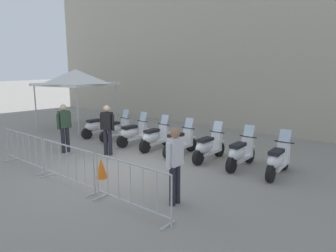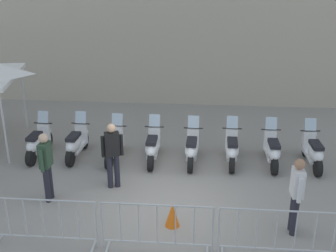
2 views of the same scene
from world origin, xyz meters
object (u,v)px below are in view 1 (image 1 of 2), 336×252
at_px(motorcycle_0, 97,127).
at_px(officer_mid_plaza, 175,162).
at_px(motorcycle_4, 179,142).
at_px(barrier_segment_0, 24,150).
at_px(motorcycle_5, 208,147).
at_px(canopy_tent, 76,77).
at_px(traffic_cone, 101,168).
at_px(motorcycle_1, 116,130).
at_px(officer_by_barriers, 107,127).
at_px(officer_near_row_end, 64,125).
at_px(motorcycle_2, 133,134).
at_px(motorcycle_7, 278,161).
at_px(motorcycle_3, 155,138).
at_px(barrier_segment_1, 67,165).
at_px(barrier_segment_2, 130,187).
at_px(motorcycle_6, 240,153).

height_order(motorcycle_0, officer_mid_plaza, officer_mid_plaza).
height_order(motorcycle_4, barrier_segment_0, motorcycle_4).
bearing_deg(motorcycle_0, motorcycle_5, -10.59).
distance_m(motorcycle_0, canopy_tent, 3.14).
height_order(barrier_segment_0, traffic_cone, barrier_segment_0).
relative_size(motorcycle_5, traffic_cone, 3.11).
height_order(motorcycle_0, motorcycle_1, same).
bearing_deg(motorcycle_5, motorcycle_4, 172.48).
bearing_deg(motorcycle_4, motorcycle_0, 168.64).
bearing_deg(motorcycle_5, motorcycle_0, 169.41).
bearing_deg(canopy_tent, traffic_cone, -41.01).
relative_size(motorcycle_0, officer_by_barriers, 0.99).
bearing_deg(canopy_tent, motorcycle_4, -16.34).
xyz_separation_m(officer_near_row_end, canopy_tent, (-2.80, 3.49, 1.54)).
distance_m(motorcycle_2, barrier_segment_0, 4.02).
bearing_deg(motorcycle_2, motorcycle_7, -10.29).
relative_size(motorcycle_3, barrier_segment_1, 0.79).
height_order(motorcycle_3, barrier_segment_2, motorcycle_3).
distance_m(motorcycle_0, motorcycle_6, 6.73).
bearing_deg(motorcycle_3, officer_by_barriers, -129.18).
height_order(motorcycle_1, motorcycle_3, same).
distance_m(motorcycle_2, canopy_tent, 5.02).
bearing_deg(motorcycle_7, motorcycle_5, 169.06).
relative_size(motorcycle_0, officer_mid_plaza, 0.99).
relative_size(motorcycle_3, motorcycle_7, 1.00).
bearing_deg(motorcycle_7, barrier_segment_2, -122.90).
relative_size(motorcycle_1, barrier_segment_0, 0.78).
bearing_deg(officer_near_row_end, motorcycle_2, 52.63).
xyz_separation_m(motorcycle_6, motorcycle_7, (1.10, -0.21, 0.00)).
bearing_deg(officer_mid_plaza, motorcycle_3, 126.10).
relative_size(motorcycle_1, motorcycle_6, 0.99).
bearing_deg(motorcycle_6, motorcycle_4, 170.72).
xyz_separation_m(motorcycle_7, canopy_tent, (-9.86, 2.49, 2.06)).
bearing_deg(motorcycle_3, officer_near_row_end, -145.69).
relative_size(motorcycle_4, barrier_segment_0, 0.78).
height_order(motorcycle_1, motorcycle_2, same).
distance_m(motorcycle_2, officer_by_barriers, 1.63).
xyz_separation_m(motorcycle_0, motorcycle_2, (2.20, -0.45, 0.00)).
xyz_separation_m(officer_mid_plaza, traffic_cone, (-2.52, 0.51, -0.71)).
distance_m(motorcycle_2, traffic_cone, 3.65).
bearing_deg(motorcycle_1, motorcycle_3, -12.99).
height_order(motorcycle_2, motorcycle_5, same).
bearing_deg(motorcycle_4, canopy_tent, 163.66).
distance_m(motorcycle_6, motorcycle_7, 1.12).
xyz_separation_m(motorcycle_2, officer_by_barriers, (0.01, -1.54, 0.53)).
xyz_separation_m(motorcycle_0, motorcycle_5, (5.51, -1.03, 0.00)).
distance_m(motorcycle_3, motorcycle_4, 1.12).
relative_size(motorcycle_5, canopy_tent, 0.57).
height_order(motorcycle_0, officer_near_row_end, officer_near_row_end).
xyz_separation_m(motorcycle_6, barrier_segment_2, (-1.26, -3.87, 0.07)).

